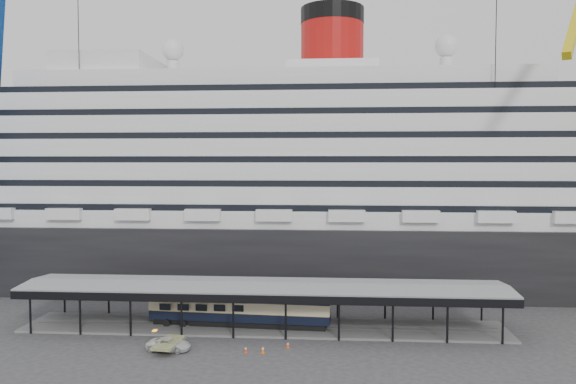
# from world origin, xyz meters

# --- Properties ---
(ground) EXTENTS (200.00, 200.00, 0.00)m
(ground) POSITION_xyz_m (0.00, 0.00, 0.00)
(ground) COLOR #333335
(ground) RESTS_ON ground
(cruise_ship) EXTENTS (130.00, 30.00, 43.90)m
(cruise_ship) POSITION_xyz_m (0.05, 32.00, 18.35)
(cruise_ship) COLOR black
(cruise_ship) RESTS_ON ground
(platform_canopy) EXTENTS (56.00, 9.18, 5.30)m
(platform_canopy) POSITION_xyz_m (0.00, 5.00, 2.36)
(platform_canopy) COLOR slate
(platform_canopy) RESTS_ON ground
(port_truck) EXTENTS (4.70, 2.53, 1.25)m
(port_truck) POSITION_xyz_m (-8.82, -3.55, 0.63)
(port_truck) COLOR silver
(port_truck) RESTS_ON ground
(pullman_carriage) EXTENTS (21.37, 4.18, 20.85)m
(pullman_carriage) POSITION_xyz_m (-2.83, 5.00, 2.54)
(pullman_carriage) COLOR black
(pullman_carriage) RESTS_ON ground
(traffic_cone_left) EXTENTS (0.45, 0.45, 0.71)m
(traffic_cone_left) POSITION_xyz_m (-0.83, -3.69, 0.35)
(traffic_cone_left) COLOR #F03A0D
(traffic_cone_left) RESTS_ON ground
(traffic_cone_mid) EXTENTS (0.48, 0.48, 0.78)m
(traffic_cone_mid) POSITION_xyz_m (0.92, -3.71, 0.39)
(traffic_cone_mid) COLOR #F85E0D
(traffic_cone_mid) RESTS_ON ground
(traffic_cone_right) EXTENTS (0.42, 0.42, 0.67)m
(traffic_cone_right) POSITION_xyz_m (3.32, -1.88, 0.33)
(traffic_cone_right) COLOR #FA4A0D
(traffic_cone_right) RESTS_ON ground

